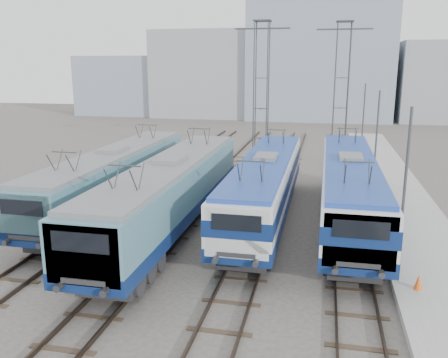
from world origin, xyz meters
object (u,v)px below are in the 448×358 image
catenary_tower_east (341,88)px  safety_cone (419,282)px  catenary_tower_west (261,89)px  mast_mid (376,145)px  locomotive_center_left (170,191)px  locomotive_far_left (113,175)px  locomotive_center_right (265,183)px  mast_rear (363,123)px  mast_front (404,193)px  locomotive_far_right (349,185)px

catenary_tower_east → safety_cone: size_ratio=19.60×
catenary_tower_west → mast_mid: bearing=-42.9°
locomotive_center_left → locomotive_far_left: bearing=146.5°
locomotive_center_right → catenary_tower_east: size_ratio=1.46×
locomotive_center_right → safety_cone: (6.82, -7.57, -1.64)m
locomotive_far_left → locomotive_center_right: locomotive_far_left is taller
catenary_tower_west → locomotive_far_left: bearing=-115.1°
catenary_tower_east → safety_cone: bearing=-83.9°
locomotive_center_left → mast_rear: mast_rear is taller
mast_front → safety_cone: 3.55m
locomotive_center_right → catenary_tower_west: bearing=98.9°
catenary_tower_west → mast_rear: 9.99m
mast_front → safety_cone: size_ratio=11.43×
locomotive_far_left → mast_front: (15.35, -5.57, 1.28)m
catenary_tower_east → mast_mid: 10.69m
safety_cone → locomotive_far_left: bearing=154.4°
locomotive_center_left → safety_cone: bearing=-22.1°
mast_rear → catenary_tower_west: bearing=-155.1°
locomotive_center_right → mast_front: mast_front is taller
locomotive_center_left → catenary_tower_west: catenary_tower_west is taller
locomotive_far_right → catenary_tower_east: (-0.25, 16.21, 4.33)m
locomotive_center_left → safety_cone: locomotive_center_left is taller
locomotive_center_left → catenary_tower_west: 18.07m
mast_mid → catenary_tower_east: bearing=101.9°
mast_mid → mast_rear: size_ratio=1.00×
locomotive_center_left → mast_front: mast_front is taller
locomotive_center_right → mast_front: size_ratio=2.51×
locomotive_center_right → locomotive_center_left: bearing=-146.6°
locomotive_center_right → mast_mid: mast_mid is taller
locomotive_center_left → locomotive_center_right: 5.39m
locomotive_center_left → catenary_tower_west: size_ratio=1.55×
locomotive_far_right → safety_cone: (2.32, -7.78, -1.71)m
locomotive_center_right → locomotive_far_right: locomotive_far_right is taller
catenary_tower_west → locomotive_center_left: bearing=-97.4°
mast_mid → locomotive_center_left: bearing=-139.1°
locomotive_far_left → locomotive_center_right: (9.00, -0.00, 0.02)m
locomotive_center_left → safety_cone: (11.32, -4.60, -1.71)m
locomotive_far_right → mast_mid: size_ratio=2.59×
locomotive_far_left → locomotive_far_right: bearing=0.9°
locomotive_far_right → locomotive_center_left: bearing=-160.5°
locomotive_center_right → mast_front: (6.35, -5.57, 1.26)m
locomotive_far_left → locomotive_far_right: 13.50m
safety_cone → mast_front: bearing=103.3°
catenary_tower_east → locomotive_far_left: bearing=-128.9°
safety_cone → mast_mid: bearing=91.9°
catenary_tower_east → mast_front: (2.10, -22.00, -3.14)m
mast_front → mast_rear: (0.00, 24.00, 0.00)m
locomotive_center_right → safety_cone: locomotive_center_right is taller
catenary_tower_west → catenary_tower_east: size_ratio=1.00×
catenary_tower_east → mast_mid: catenary_tower_east is taller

